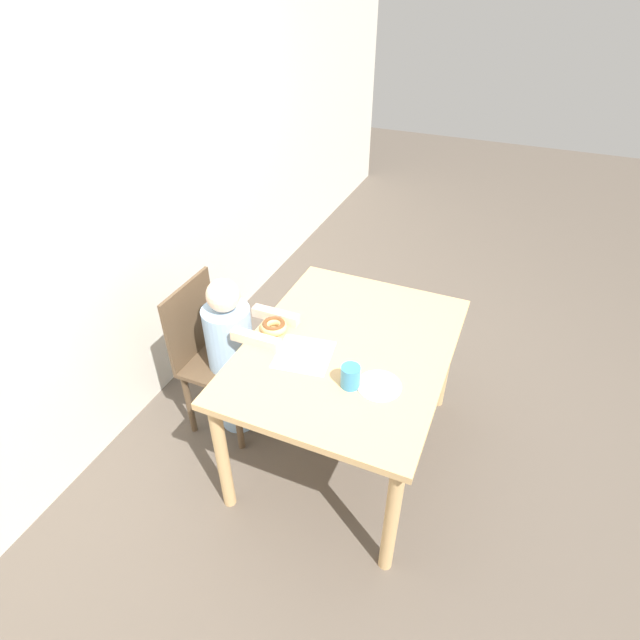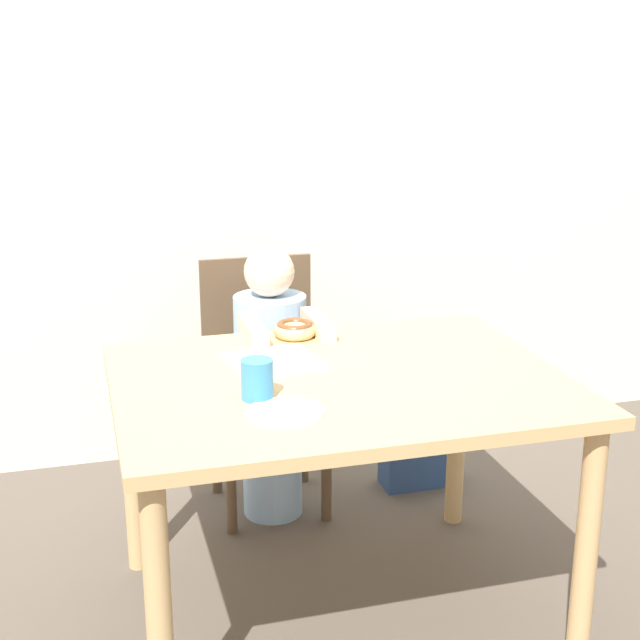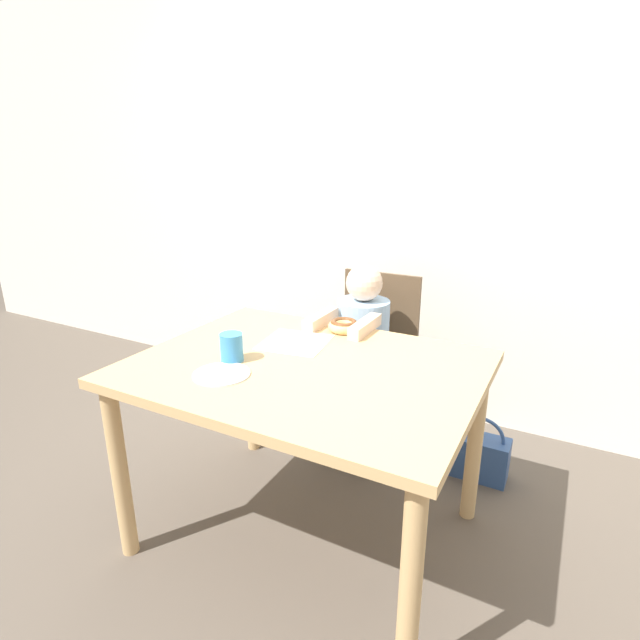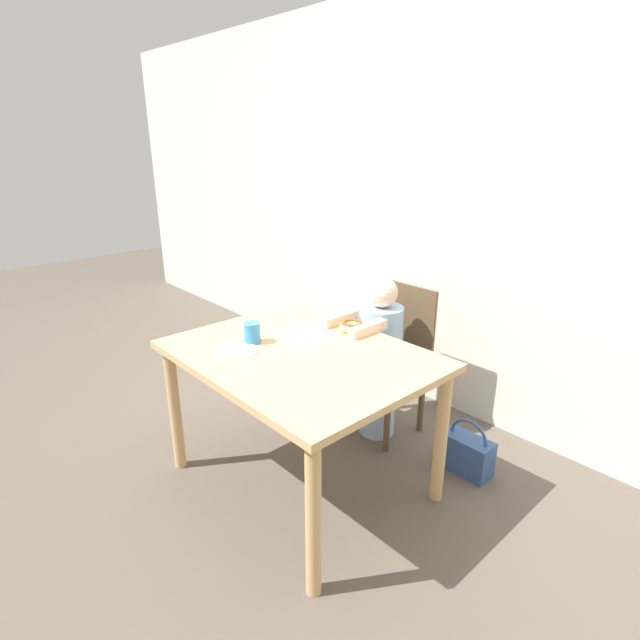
% 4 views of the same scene
% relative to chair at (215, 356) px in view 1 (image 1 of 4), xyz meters
% --- Properties ---
extents(ground_plane, '(12.00, 12.00, 0.00)m').
position_rel_chair_xyz_m(ground_plane, '(0.05, -0.74, -0.46)').
color(ground_plane, brown).
extents(wall_back, '(8.00, 0.05, 2.50)m').
position_rel_chair_xyz_m(wall_back, '(0.05, 0.50, 0.79)').
color(wall_back, silver).
rests_on(wall_back, ground_plane).
extents(dining_table, '(1.20, 0.92, 0.72)m').
position_rel_chair_xyz_m(dining_table, '(0.05, -0.74, 0.18)').
color(dining_table, tan).
rests_on(dining_table, ground_plane).
extents(chair, '(0.40, 0.38, 0.87)m').
position_rel_chair_xyz_m(chair, '(0.00, 0.00, 0.00)').
color(chair, brown).
rests_on(chair, ground_plane).
extents(child_figure, '(0.26, 0.47, 0.95)m').
position_rel_chair_xyz_m(child_figure, '(0.00, -0.11, 0.03)').
color(child_figure, '#99BCE0').
rests_on(child_figure, ground_plane).
extents(donut, '(0.13, 0.13, 0.05)m').
position_rel_chair_xyz_m(donut, '(0.02, -0.36, 0.29)').
color(donut, '#DBB270').
rests_on(donut, dining_table).
extents(napkin, '(0.28, 0.28, 0.00)m').
position_rel_chair_xyz_m(napkin, '(-0.09, -0.57, 0.27)').
color(napkin, white).
rests_on(napkin, dining_table).
extents(handbag, '(0.26, 0.13, 0.31)m').
position_rel_chair_xyz_m(handbag, '(0.57, -0.05, -0.35)').
color(handbag, '#2D4C84').
rests_on(handbag, ground_plane).
extents(cup, '(0.08, 0.08, 0.10)m').
position_rel_chair_xyz_m(cup, '(-0.19, -0.83, 0.32)').
color(cup, teal).
rests_on(cup, dining_table).
extents(plate, '(0.19, 0.19, 0.01)m').
position_rel_chair_xyz_m(plate, '(-0.15, -0.95, 0.27)').
color(plate, silver).
rests_on(plate, dining_table).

